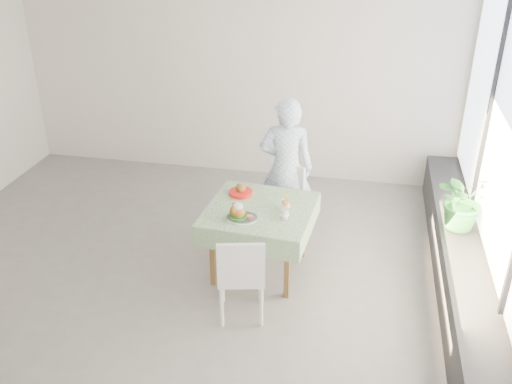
% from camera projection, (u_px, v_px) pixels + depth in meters
% --- Properties ---
extents(floor, '(6.00, 6.00, 0.00)m').
position_uv_depth(floor, '(185.00, 266.00, 6.11)').
color(floor, slate).
rests_on(floor, ground).
extents(wall_back, '(6.00, 0.02, 2.80)m').
position_uv_depth(wall_back, '(236.00, 76.00, 7.66)').
color(wall_back, silver).
rests_on(wall_back, ground).
extents(wall_front, '(6.00, 0.02, 2.80)m').
position_uv_depth(wall_front, '(38.00, 306.00, 3.29)').
color(wall_front, silver).
rests_on(wall_front, ground).
extents(wall_right, '(0.02, 5.00, 2.80)m').
position_uv_depth(wall_right, '(507.00, 171.00, 4.94)').
color(wall_right, silver).
rests_on(wall_right, ground).
extents(window_pane, '(0.01, 4.80, 2.18)m').
position_uv_depth(window_pane, '(509.00, 144.00, 4.83)').
color(window_pane, '#D1E0F9').
rests_on(window_pane, ground).
extents(window_ledge, '(0.40, 4.80, 0.50)m').
position_uv_depth(window_ledge, '(461.00, 277.00, 5.50)').
color(window_ledge, black).
rests_on(window_ledge, ground).
extents(cafe_table, '(1.12, 1.12, 0.74)m').
position_uv_depth(cafe_table, '(260.00, 232.00, 5.84)').
color(cafe_table, brown).
rests_on(cafe_table, ground).
extents(chair_far, '(0.56, 0.56, 0.88)m').
position_uv_depth(chair_far, '(279.00, 217.00, 6.51)').
color(chair_far, white).
rests_on(chair_far, ground).
extents(chair_near, '(0.50, 0.50, 0.89)m').
position_uv_depth(chair_near, '(241.00, 290.00, 5.27)').
color(chair_near, white).
rests_on(chair_near, ground).
extents(diner, '(0.64, 0.46, 1.65)m').
position_uv_depth(diner, '(286.00, 168.00, 6.37)').
color(diner, '#99BDF5').
rests_on(diner, ground).
extents(main_dish, '(0.32, 0.32, 0.17)m').
position_uv_depth(main_dish, '(239.00, 214.00, 5.50)').
color(main_dish, white).
rests_on(main_dish, cafe_table).
extents(juice_cup_orange, '(0.09, 0.09, 0.25)m').
position_uv_depth(juice_cup_orange, '(286.00, 205.00, 5.65)').
color(juice_cup_orange, white).
rests_on(juice_cup_orange, cafe_table).
extents(juice_cup_lemonade, '(0.09, 0.09, 0.25)m').
position_uv_depth(juice_cup_lemonade, '(285.00, 213.00, 5.50)').
color(juice_cup_lemonade, white).
rests_on(juice_cup_lemonade, cafe_table).
extents(second_dish, '(0.25, 0.25, 0.12)m').
position_uv_depth(second_dish, '(241.00, 191.00, 5.97)').
color(second_dish, red).
rests_on(second_dish, cafe_table).
extents(potted_plant, '(0.74, 0.72, 0.62)m').
position_uv_depth(potted_plant, '(464.00, 200.00, 5.72)').
color(potted_plant, '#287A38').
rests_on(potted_plant, window_ledge).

